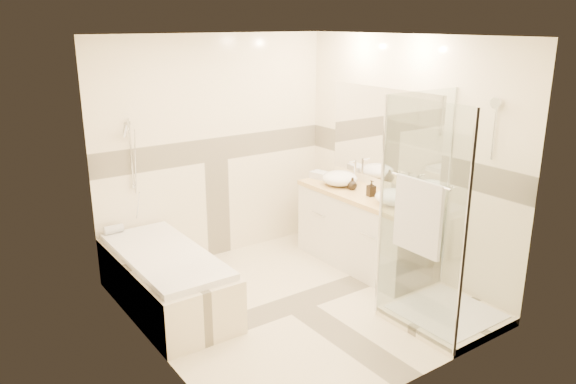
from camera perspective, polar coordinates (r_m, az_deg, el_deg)
room at (r=5.10m, az=1.13°, el=1.51°), size 2.82×3.02×2.52m
bathtub at (r=5.46m, az=-12.28°, el=-8.47°), size 0.75×1.70×0.56m
vanity at (r=6.22m, az=7.48°, el=-3.79°), size 0.58×1.62×0.85m
shower_enclosure at (r=5.19m, az=14.65°, el=-7.62°), size 0.96×0.93×2.04m
vessel_sink_near at (r=6.31m, az=5.28°, el=1.41°), size 0.40×0.40×0.16m
vessel_sink_far at (r=5.73m, az=10.70°, el=-0.50°), size 0.38×0.38×0.15m
faucet_near at (r=6.43m, az=6.76°, el=2.31°), size 0.11×0.03×0.26m
faucet_far at (r=5.86m, az=12.22°, el=0.54°), size 0.10×0.03×0.25m
amenity_bottle_a at (r=5.95m, az=8.45°, el=0.37°), size 0.09×0.09×0.17m
amenity_bottle_b at (r=6.16m, az=6.55°, el=0.86°), size 0.11×0.11×0.14m
folded_towels at (r=6.57m, az=3.38°, el=1.71°), size 0.20×0.27×0.08m
rolled_towel at (r=5.95m, az=-17.29°, el=-3.64°), size 0.19×0.09×0.09m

